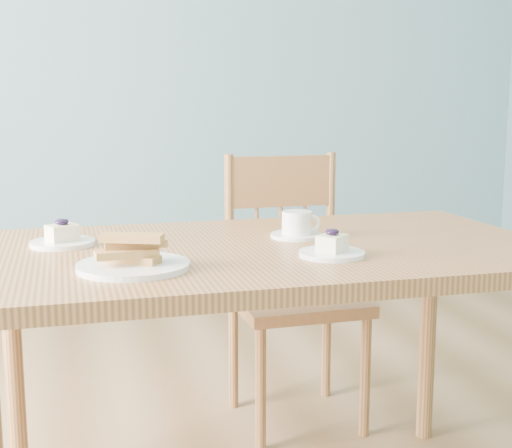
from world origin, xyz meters
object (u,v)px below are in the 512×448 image
dining_chair (293,287)px  cheesecake_plate_far (62,239)px  cheesecake_plate_near (332,249)px  dining_table (269,275)px  biscotti_plate (133,258)px  coffee_cup (297,226)px

dining_chair → cheesecake_plate_far: (-0.74, -0.48, 0.29)m
cheesecake_plate_near → cheesecake_plate_far: 0.66m
dining_table → biscotti_plate: (-0.34, -0.17, 0.10)m
dining_chair → coffee_cup: 0.63m
dining_table → biscotti_plate: size_ratio=5.90×
dining_chair → biscotti_plate: size_ratio=3.84×
coffee_cup → cheesecake_plate_far: bearing=-163.2°
dining_chair → coffee_cup: dining_chair is taller
dining_table → cheesecake_plate_near: (0.11, -0.16, 0.09)m
dining_chair → coffee_cup: size_ratio=6.71×
coffee_cup → biscotti_plate: bearing=-129.4°
cheesecake_plate_near → coffee_cup: size_ratio=1.11×
dining_chair → cheesecake_plate_near: size_ratio=6.04×
dining_chair → biscotti_plate: bearing=-129.6°
dining_chair → cheesecake_plate_far: dining_chair is taller
dining_table → biscotti_plate: 0.40m
dining_table → cheesecake_plate_far: bearing=164.8°
dining_table → cheesecake_plate_far: 0.51m
cheesecake_plate_near → biscotti_plate: 0.45m
cheesecake_plate_far → biscotti_plate: (0.15, -0.29, 0.01)m
dining_chair → cheesecake_plate_far: bearing=-149.1°
dining_table → dining_chair: dining_chair is taller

